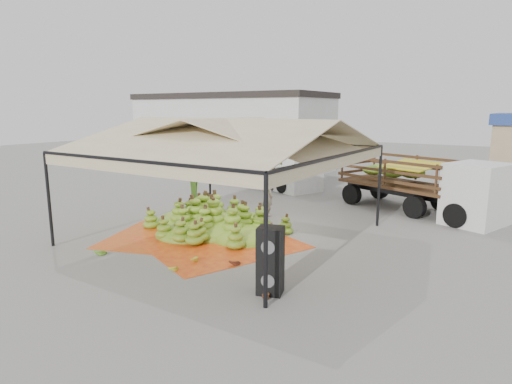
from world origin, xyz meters
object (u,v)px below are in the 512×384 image
Objects in this scene: speaker_stack at (270,261)px; truck_left at (275,163)px; banana_heap at (214,214)px; truck_right at (424,179)px; vendor at (267,197)px.

truck_left is (-7.19, 12.50, 0.51)m from speaker_stack.
speaker_stack is at bearing -38.13° from banana_heap.
truck_left is (-2.74, 9.01, 0.72)m from banana_heap.
truck_right is (5.72, 6.82, 0.83)m from banana_heap.
truck_right is (5.22, 3.97, 0.63)m from vendor.
truck_right is (8.45, -2.19, 0.11)m from truck_left.
truck_left reaches higher than vendor.
vendor is (-3.95, 6.34, -0.00)m from speaker_stack.
vendor is 0.23× the size of truck_right.
truck_left is at bearing 106.91° from banana_heap.
banana_heap is 3.48× the size of speaker_stack.
truck_right reaches higher than banana_heap.
speaker_stack is 0.23× the size of truck_right.
banana_heap is at bearing -109.92° from truck_right.
speaker_stack is 7.47m from vendor.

